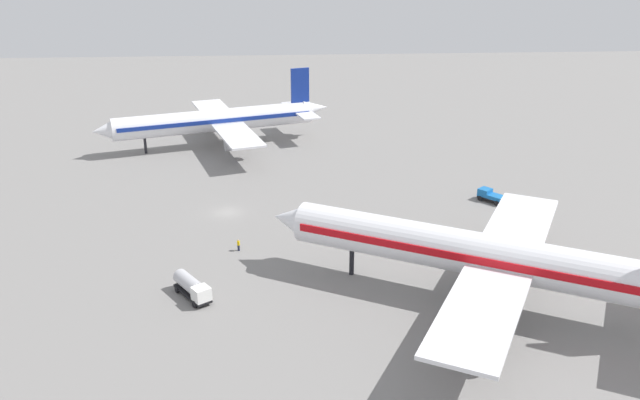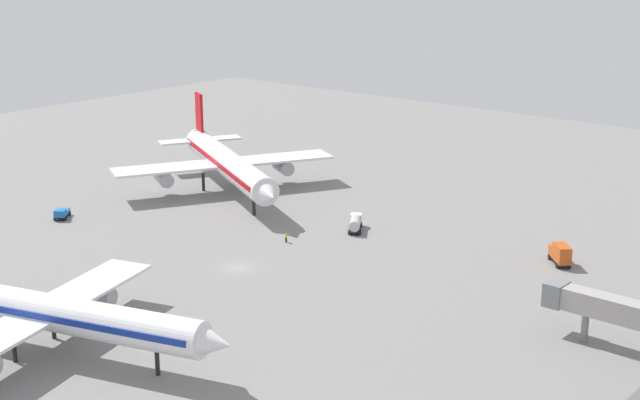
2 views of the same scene
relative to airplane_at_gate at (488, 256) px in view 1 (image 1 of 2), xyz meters
The scene contains 6 objects.
ground 43.94m from the airplane_at_gate, 132.62° to the right, with size 288.00×288.00×0.00m, color gray.
airplane_at_gate is the anchor object (origin of this frame).
airplane_taxiing 74.36m from the airplane_at_gate, 151.10° to the right, with size 38.71×47.24×14.71m.
fuel_truck 34.96m from the airplane_at_gate, 95.61° to the right, with size 6.27×5.13×2.50m.
pushback_tractor 33.49m from the airplane_at_gate, 161.69° to the left, with size 4.57×4.32×1.90m.
ground_crew_worker 33.92m from the airplane_at_gate, 118.05° to the right, with size 0.55×0.49×1.67m.
Camera 1 is at (97.12, 8.28, 40.72)m, focal length 37.57 mm.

